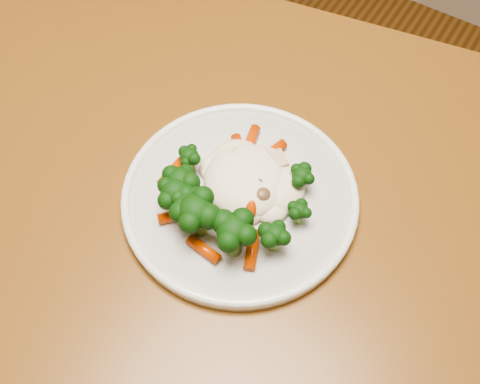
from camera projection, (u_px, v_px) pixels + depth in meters
The scene contains 3 objects.
dining_table at pixel (274, 317), 0.70m from camera, with size 1.35×1.02×0.75m.
plate at pixel (240, 199), 0.66m from camera, with size 0.26×0.26×0.01m, color white.
meal at pixel (226, 196), 0.63m from camera, with size 0.17×0.18×0.05m.
Camera 1 is at (-0.02, -0.13, 1.32)m, focal length 45.00 mm.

